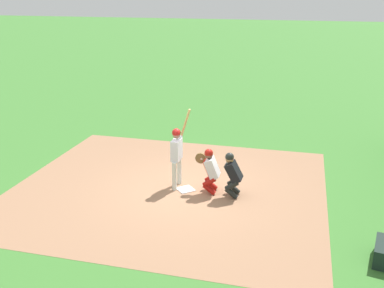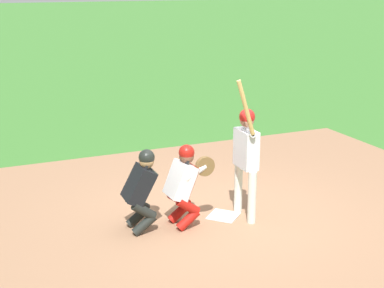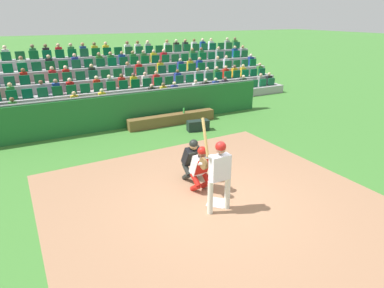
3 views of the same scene
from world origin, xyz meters
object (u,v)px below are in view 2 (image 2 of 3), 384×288
object	(u,v)px
home_plate_marker	(223,216)
catcher_crouching	(184,181)
batter_at_plate	(246,151)
home_plate_umpire	(142,187)

from	to	relation	value
home_plate_marker	catcher_crouching	distance (m)	0.99
home_plate_marker	batter_at_plate	distance (m)	1.13
batter_at_plate	home_plate_umpire	size ratio (longest dim) A/B	1.79
home_plate_marker	home_plate_umpire	xyz separation A→B (m)	(-0.01, -1.33, 0.68)
catcher_crouching	home_plate_umpire	world-z (taller)	catcher_crouching
batter_at_plate	home_plate_marker	bearing A→B (deg)	-116.37
home_plate_marker	catcher_crouching	xyz separation A→B (m)	(0.08, -0.69, 0.70)
catcher_crouching	batter_at_plate	bearing A→B (deg)	85.87
catcher_crouching	home_plate_umpire	size ratio (longest dim) A/B	1.02
home_plate_marker	catcher_crouching	size ratio (longest dim) A/B	0.34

